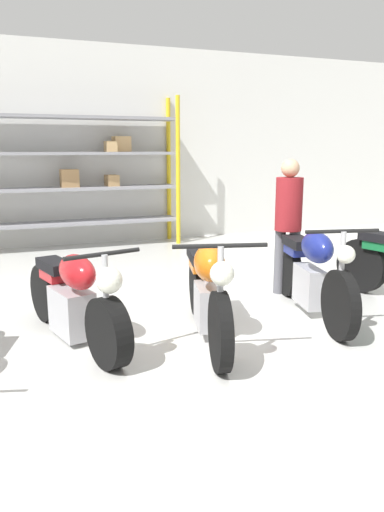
{
  "coord_description": "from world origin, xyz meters",
  "views": [
    {
      "loc": [
        -1.73,
        -4.16,
        1.75
      ],
      "look_at": [
        0.0,
        0.4,
        0.7
      ],
      "focal_mm": 35.0,
      "sensor_mm": 36.0,
      "label": 1
    }
  ],
  "objects_px": {
    "motorcycle_red": "(74,299)",
    "motorcycle_orange": "(207,289)",
    "person_browsing": "(288,216)",
    "shelving_rack": "(68,171)",
    "motorcycle_blue": "(311,272)"
  },
  "relations": [
    {
      "from": "motorcycle_orange",
      "to": "person_browsing",
      "type": "height_order",
      "value": "person_browsing"
    },
    {
      "from": "motorcycle_orange",
      "to": "motorcycle_blue",
      "type": "distance_m",
      "value": 1.32
    },
    {
      "from": "motorcycle_red",
      "to": "motorcycle_blue",
      "type": "relative_size",
      "value": 0.94
    },
    {
      "from": "motorcycle_orange",
      "to": "motorcycle_blue",
      "type": "height_order",
      "value": "motorcycle_blue"
    },
    {
      "from": "shelving_rack",
      "to": "motorcycle_red",
      "type": "distance_m",
      "value": 4.71
    },
    {
      "from": "motorcycle_red",
      "to": "motorcycle_orange",
      "type": "height_order",
      "value": "motorcycle_orange"
    },
    {
      "from": "shelving_rack",
      "to": "person_browsing",
      "type": "bearing_deg",
      "value": -62.26
    },
    {
      "from": "shelving_rack",
      "to": "motorcycle_orange",
      "type": "xyz_separation_m",
      "value": [
        0.6,
        -4.92,
        -0.89
      ]
    },
    {
      "from": "shelving_rack",
      "to": "person_browsing",
      "type": "distance_m",
      "value": 4.45
    },
    {
      "from": "motorcycle_red",
      "to": "motorcycle_orange",
      "type": "distance_m",
      "value": 1.23
    },
    {
      "from": "person_browsing",
      "to": "shelving_rack",
      "type": "bearing_deg",
      "value": -102.49
    },
    {
      "from": "person_browsing",
      "to": "motorcycle_blue",
      "type": "bearing_deg",
      "value": 37.68
    },
    {
      "from": "shelving_rack",
      "to": "motorcycle_red",
      "type": "xyz_separation_m",
      "value": [
        -0.57,
        -4.57,
        -0.96
      ]
    },
    {
      "from": "shelving_rack",
      "to": "motorcycle_blue",
      "type": "height_order",
      "value": "shelving_rack"
    },
    {
      "from": "motorcycle_red",
      "to": "motorcycle_orange",
      "type": "bearing_deg",
      "value": 58.61
    }
  ]
}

